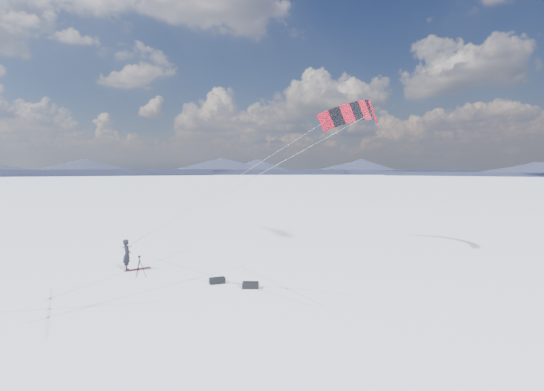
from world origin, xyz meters
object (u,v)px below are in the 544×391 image
object	(u,v)px
tripod	(139,263)
gear_bag_b	(251,285)
gear_bag_a	(217,280)
snowkiter	(127,270)
snowboard	(138,269)

from	to	relation	value
tripod	gear_bag_b	xyz separation A→B (m)	(5.39, -3.41, -0.59)
gear_bag_a	gear_bag_b	world-z (taller)	gear_bag_b
snowkiter	gear_bag_b	distance (m)	7.98
gear_bag_b	snowkiter	bearing A→B (deg)	156.83
snowkiter	gear_bag_a	world-z (taller)	snowkiter
snowkiter	gear_bag_b	size ratio (longest dim) A/B	2.09
snowkiter	gear_bag_a	distance (m)	6.08
gear_bag_a	gear_bag_b	xyz separation A→B (m)	(1.48, -1.19, 0.00)
tripod	gear_bag_a	bearing A→B (deg)	-25.58
snowkiter	tripod	distance (m)	1.96
snowkiter	snowboard	xyz separation A→B (m)	(0.56, 0.03, 0.02)
gear_bag_a	tripod	bearing A→B (deg)	143.65
snowboard	gear_bag_a	xyz separation A→B (m)	(4.15, -3.87, 0.13)
tripod	gear_bag_a	distance (m)	4.53
tripod	snowboard	bearing A→B (deg)	102.48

